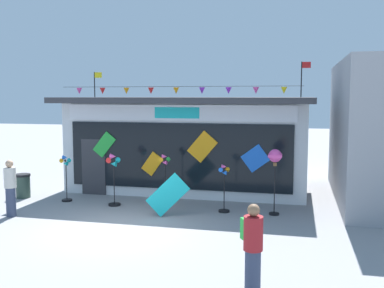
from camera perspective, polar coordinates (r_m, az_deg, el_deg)
name	(u,v)px	position (r m, az deg, el deg)	size (l,w,h in m)	color
ground_plane	(115,229)	(12.37, -9.76, -10.56)	(80.00, 80.00, 0.00)	gray
kite_shop_building	(192,142)	(17.42, -0.01, 0.29)	(9.05, 5.24, 4.77)	silver
wind_spinner_far_left	(66,175)	(15.65, -15.73, -3.77)	(0.35, 0.35, 1.56)	black
wind_spinner_left	(114,173)	(14.66, -9.93, -3.67)	(0.42, 0.40, 1.70)	black
wind_spinner_center_left	(165,174)	(14.33, -3.48, -3.76)	(0.34, 0.28, 1.70)	black
wind_spinner_center_right	(224,186)	(13.71, 4.09, -5.39)	(0.34, 0.34, 1.48)	black
wind_spinner_right	(275,161)	(13.46, 10.50, -2.08)	(0.39, 0.39, 1.97)	black
person_near_camera	(253,248)	(8.10, 7.70, -12.97)	(0.42, 0.48, 1.68)	#333D56
person_mid_plaza	(10,188)	(14.23, -22.08, -5.18)	(0.34, 0.34, 1.68)	#333D56
trash_bin	(23,186)	(16.78, -20.67, -4.97)	(0.52, 0.52, 0.83)	#2D4238
display_kite_on_ground	(168,195)	(13.27, -3.09, -6.45)	(0.66, 0.03, 1.20)	#19B7BC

